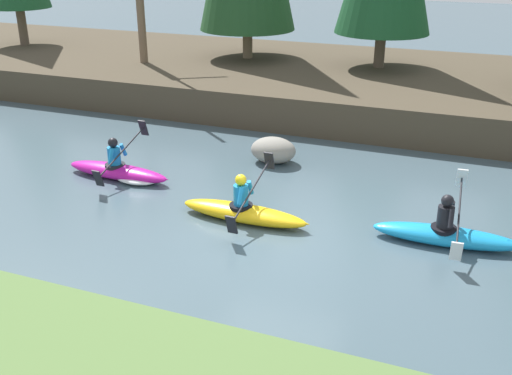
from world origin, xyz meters
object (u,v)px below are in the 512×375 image
(kayaker_trailing, at_px, (121,171))
(kayaker_middle, at_px, (244,211))
(boulder_midstream, at_px, (273,150))
(kayaker_lead, at_px, (447,234))

(kayaker_trailing, bearing_deg, kayaker_middle, -13.97)
(kayaker_trailing, relative_size, boulder_midstream, 2.39)
(kayaker_trailing, height_order, boulder_midstream, kayaker_trailing)
(boulder_midstream, bearing_deg, kayaker_middle, -79.96)
(boulder_midstream, bearing_deg, kayaker_trailing, -141.56)
(kayaker_middle, bearing_deg, kayaker_lead, 8.32)
(kayaker_trailing, distance_m, boulder_midstream, 3.80)
(kayaker_middle, bearing_deg, kayaker_trailing, 165.71)
(kayaker_lead, relative_size, kayaker_trailing, 1.00)
(kayaker_middle, height_order, boulder_midstream, kayaker_middle)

